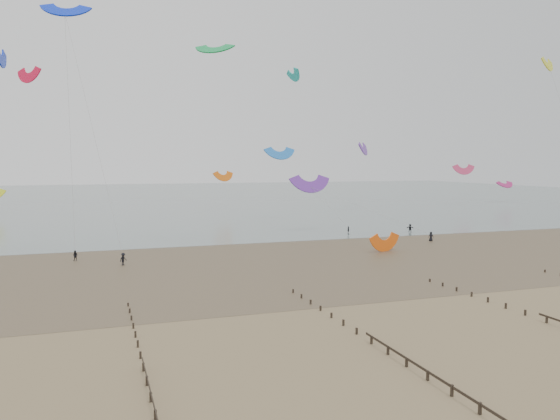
% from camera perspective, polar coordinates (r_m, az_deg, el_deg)
% --- Properties ---
extents(ground, '(500.00, 500.00, 0.00)m').
position_cam_1_polar(ground, '(50.08, 1.83, -12.06)').
color(ground, brown).
rests_on(ground, ground).
extents(sea_and_shore, '(500.00, 665.00, 0.03)m').
position_cam_1_polar(sea_and_shore, '(81.57, -9.48, -5.47)').
color(sea_and_shore, '#475654').
rests_on(sea_and_shore, ground).
extents(groynes, '(72.16, 50.16, 1.00)m').
position_cam_1_polar(groynes, '(36.07, 19.61, -18.47)').
color(groynes, black).
rests_on(groynes, ground).
extents(kitesurfers, '(146.47, 24.87, 1.83)m').
position_cam_1_polar(kitesurfers, '(101.43, 4.74, -2.89)').
color(kitesurfers, black).
rests_on(kitesurfers, ground).
extents(grounded_kite, '(6.96, 6.15, 3.20)m').
position_cam_1_polar(grounded_kite, '(92.50, 10.91, -4.26)').
color(grounded_kite, '#FA5C0F').
rests_on(grounded_kite, ground).
extents(kites_airborne, '(248.78, 106.84, 39.22)m').
position_cam_1_polar(kites_airborne, '(140.19, -16.99, 6.75)').
color(kites_airborne, '#13AAA0').
rests_on(kites_airborne, ground).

